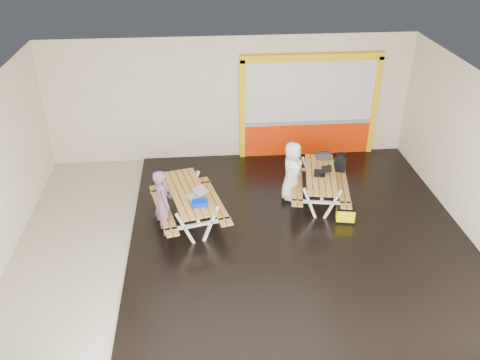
{
  "coord_description": "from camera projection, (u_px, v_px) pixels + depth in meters",
  "views": [
    {
      "loc": [
        -0.87,
        -8.96,
        6.77
      ],
      "look_at": [
        0.0,
        0.9,
        1.0
      ],
      "focal_mm": 37.5,
      "sensor_mm": 36.0,
      "label": 1
    }
  ],
  "objects": [
    {
      "name": "blue_pouch",
      "position": [
        200.0,
        203.0,
        10.8
      ],
      "size": [
        0.36,
        0.28,
        0.1
      ],
      "primitive_type": "cube",
      "rotation": [
        0.0,
        0.0,
        0.12
      ],
      "color": "#0028CB",
      "rests_on": "picnic_table_left"
    },
    {
      "name": "picnic_table_right",
      "position": [
        320.0,
        180.0,
        12.21
      ],
      "size": [
        1.7,
        2.23,
        0.81
      ],
      "color": "#B78235",
      "rests_on": "deck"
    },
    {
      "name": "person_left",
      "position": [
        163.0,
        202.0,
        10.85
      ],
      "size": [
        0.54,
        0.66,
        1.54
      ],
      "primitive_type": "imported",
      "rotation": [
        0.0,
        0.0,
        1.93
      ],
      "color": "#6E4D6C",
      "rests_on": "deck"
    },
    {
      "name": "person_right",
      "position": [
        292.0,
        171.0,
        12.15
      ],
      "size": [
        0.74,
        0.87,
        1.5
      ],
      "primitive_type": "imported",
      "rotation": [
        0.0,
        0.0,
        1.13
      ],
      "color": "white",
      "rests_on": "deck"
    },
    {
      "name": "laptop_left",
      "position": [
        197.0,
        195.0,
        11.07
      ],
      "size": [
        0.56,
        0.54,
        0.18
      ],
      "color": "silver",
      "rests_on": "picnic_table_left"
    },
    {
      "name": "toolbox",
      "position": [
        323.0,
        156.0,
        12.74
      ],
      "size": [
        0.38,
        0.21,
        0.21
      ],
      "color": "black",
      "rests_on": "picnic_table_right"
    },
    {
      "name": "picnic_table_left",
      "position": [
        189.0,
        199.0,
        11.39
      ],
      "size": [
        1.92,
        2.43,
        0.86
      ],
      "color": "#B78235",
      "rests_on": "deck"
    },
    {
      "name": "room",
      "position": [
        244.0,
        170.0,
        10.31
      ],
      "size": [
        10.02,
        8.02,
        3.52
      ],
      "color": "#B9AF9C",
      "rests_on": "ground"
    },
    {
      "name": "kiosk",
      "position": [
        309.0,
        109.0,
        14.01
      ],
      "size": [
        3.88,
        0.16,
        3.0
      ],
      "color": "red",
      "rests_on": "room"
    },
    {
      "name": "fluke_bag",
      "position": [
        345.0,
        214.0,
        11.62
      ],
      "size": [
        0.49,
        0.36,
        0.38
      ],
      "color": "black",
      "rests_on": "deck"
    },
    {
      "name": "dark_case",
      "position": [
        303.0,
        197.0,
        12.49
      ],
      "size": [
        0.37,
        0.28,
        0.14
      ],
      "primitive_type": "cube",
      "rotation": [
        0.0,
        0.0,
        0.01
      ],
      "color": "black",
      "rests_on": "deck"
    },
    {
      "name": "deck",
      "position": [
        299.0,
        235.0,
        11.27
      ],
      "size": [
        7.5,
        7.98,
        0.05
      ],
      "primitive_type": "cube",
      "color": "black",
      "rests_on": "room"
    },
    {
      "name": "backpack",
      "position": [
        340.0,
        163.0,
        12.75
      ],
      "size": [
        0.35,
        0.29,
        0.5
      ],
      "color": "black",
      "rests_on": "picnic_table_right"
    },
    {
      "name": "laptop_right",
      "position": [
        322.0,
        172.0,
        12.08
      ],
      "size": [
        0.49,
        0.45,
        0.17
      ],
      "color": "black",
      "rests_on": "picnic_table_right"
    }
  ]
}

